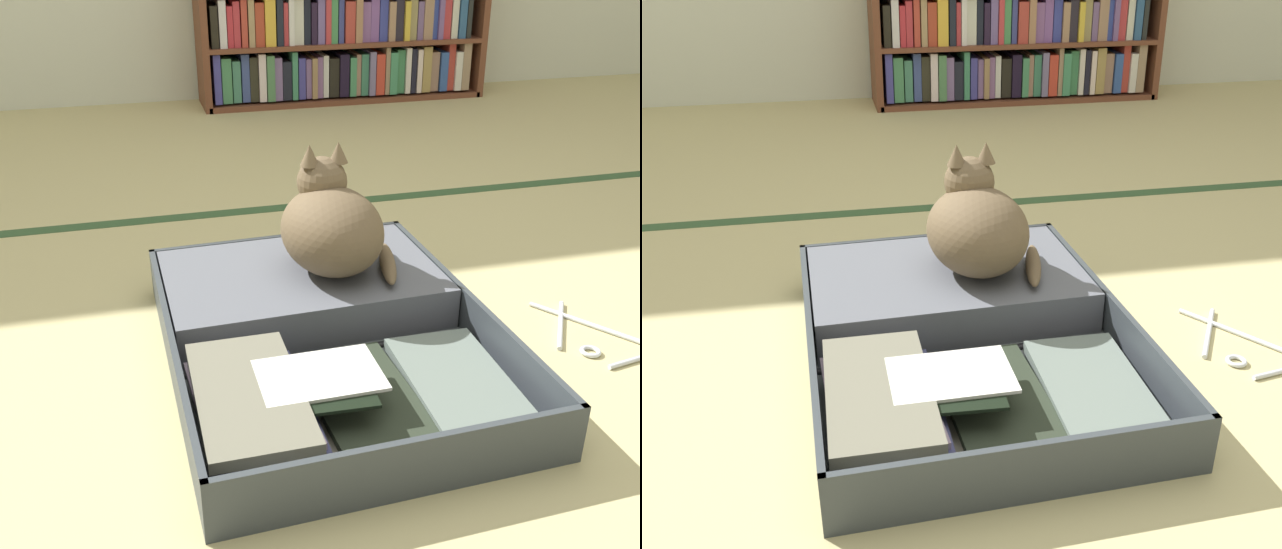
{
  "view_description": "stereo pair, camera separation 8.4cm",
  "coord_description": "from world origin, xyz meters",
  "views": [
    {
      "loc": [
        -0.41,
        -1.09,
        0.79
      ],
      "look_at": [
        -0.08,
        0.16,
        0.15
      ],
      "focal_mm": 41.39,
      "sensor_mm": 36.0,
      "label": 1
    },
    {
      "loc": [
        -0.33,
        -1.11,
        0.79
      ],
      "look_at": [
        -0.08,
        0.16,
        0.15
      ],
      "focal_mm": 41.39,
      "sensor_mm": 36.0,
      "label": 2
    }
  ],
  "objects": [
    {
      "name": "tatami_border",
      "position": [
        0.0,
        0.92,
        0.0
      ],
      "size": [
        4.8,
        0.05,
        0.0
      ],
      "color": "#31502E",
      "rests_on": "ground_plane"
    },
    {
      "name": "bookshelf",
      "position": [
        0.57,
        2.24,
        0.37
      ],
      "size": [
        1.31,
        0.28,
        0.75
      ],
      "color": "brown",
      "rests_on": "ground_plane"
    },
    {
      "name": "clothes_hanger",
      "position": [
        0.48,
        0.01,
        0.01
      ],
      "size": [
        0.26,
        0.31,
        0.01
      ],
      "color": "silver",
      "rests_on": "ground_plane"
    },
    {
      "name": "open_suitcase",
      "position": [
        -0.1,
        0.14,
        0.05
      ],
      "size": [
        0.62,
        0.81,
        0.11
      ],
      "color": "#353C41",
      "rests_on": "ground_plane"
    },
    {
      "name": "ground_plane",
      "position": [
        0.0,
        0.0,
        0.0
      ],
      "size": [
        10.0,
        10.0,
        0.0
      ],
      "primitive_type": "plane",
      "color": "tan"
    },
    {
      "name": "black_cat",
      "position": [
        -0.03,
        0.27,
        0.2
      ],
      "size": [
        0.27,
        0.28,
        0.26
      ],
      "color": "brown",
      "rests_on": "open_suitcase"
    }
  ]
}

